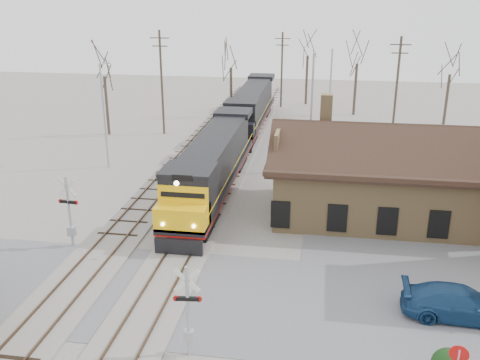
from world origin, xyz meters
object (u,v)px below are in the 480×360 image
object	(u,v)px
locomotive_lead	(212,166)
parked_car	(460,303)
locomotive_trailing	(251,108)
depot	(383,182)

from	to	relation	value
locomotive_lead	parked_car	world-z (taller)	locomotive_lead
locomotive_trailing	depot	bearing A→B (deg)	-61.72
locomotive_trailing	locomotive_lead	bearing A→B (deg)	-90.00
locomotive_lead	parked_car	distance (m)	19.92
locomotive_lead	locomotive_trailing	world-z (taller)	locomotive_lead
depot	locomotive_lead	distance (m)	12.10
locomotive_trailing	parked_car	xyz separation A→B (m)	(14.58, -34.16, -1.61)
depot	parked_car	xyz separation A→B (m)	(2.59, -11.88, -1.64)
locomotive_trailing	parked_car	size ratio (longest dim) A/B	3.84
parked_car	locomotive_trailing	bearing A→B (deg)	25.53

